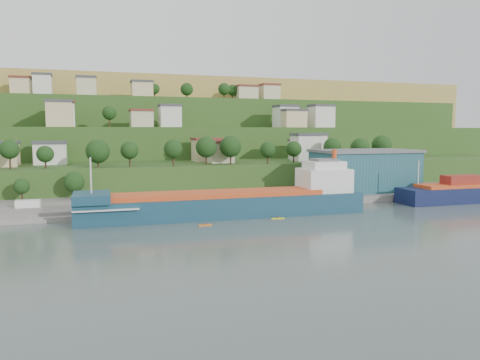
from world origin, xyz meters
name	(u,v)px	position (x,y,z in m)	size (l,w,h in m)	color
ground	(244,222)	(0.00, 0.00, 0.00)	(500.00, 500.00, 0.00)	#435250
quay	(277,201)	(20.00, 28.00, 0.00)	(220.00, 26.00, 4.00)	slate
hillside	(148,167)	(0.01, 168.71, 0.08)	(360.00, 211.23, 96.00)	#284719
cargo_ship_near	(234,204)	(0.31, 8.59, 2.85)	(69.84, 13.16, 17.87)	#133D4A
warehouse	(364,170)	(49.40, 27.41, 8.43)	(31.14, 19.24, 12.80)	#1C4E56
caravan	(28,205)	(-47.45, 24.86, 2.51)	(5.61, 2.34, 2.62)	white
dinghy	(45,212)	(-43.15, 18.81, 1.58)	(3.79, 1.42, 0.76)	silver
kayak_orange	(205,224)	(-9.30, -0.84, 0.23)	(3.12, 0.81, 0.77)	orange
kayak_yellow	(278,218)	(8.88, 1.32, 0.23)	(3.20, 0.87, 0.79)	#D0CB18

